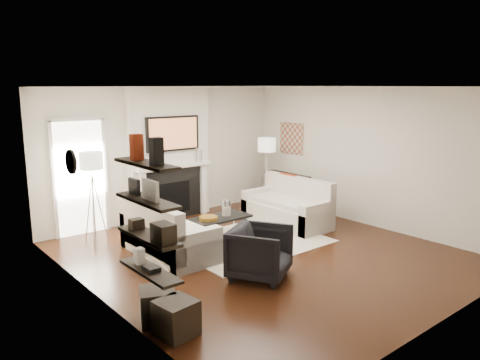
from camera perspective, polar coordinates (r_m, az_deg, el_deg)
room_envelope at (r=7.44m, az=2.95°, el=0.82°), size 6.00×6.00×6.00m
chimney_breast at (r=9.72m, az=-8.61°, el=3.16°), size 1.80×0.25×2.70m
fireplace_surround at (r=9.76m, az=-8.06°, el=-1.75°), size 1.30×0.02×1.04m
firebox at (r=9.77m, az=-8.03°, el=-2.15°), size 0.75×0.02×0.65m
mantel_pilaster_l at (r=9.38m, az=-11.71°, el=-2.21°), size 0.12×0.08×1.10m
mantel_pilaster_r at (r=10.11m, az=-4.50°, el=-1.04°), size 0.12×0.08×1.10m
mantel_shelf at (r=9.60m, az=-8.00°, el=1.69°), size 1.70×0.18×0.07m
tv_body at (r=9.53m, az=-8.18°, el=5.62°), size 1.20×0.06×0.70m
tv_screen at (r=9.51m, az=-8.08°, el=5.61°), size 1.10×0.00×0.62m
candlestick_l_tall at (r=9.31m, az=-10.94°, el=2.45°), size 0.04×0.04×0.30m
candlestick_l_short at (r=9.25m, az=-11.64°, el=2.18°), size 0.04×0.04×0.24m
candlestick_r_tall at (r=9.88m, az=-5.34°, el=3.10°), size 0.04×0.04×0.30m
candlestick_r_short at (r=9.95m, az=-4.72°, el=3.00°), size 0.04×0.04×0.24m
hallway_panel at (r=9.07m, az=-18.95°, el=0.18°), size 0.90×0.02×2.10m
door_trim_l at (r=8.89m, az=-21.78°, el=-0.22°), size 0.06×0.06×2.16m
door_trim_r at (r=9.22m, az=-16.12°, el=0.53°), size 0.06×0.06×2.16m
door_trim_top at (r=8.92m, az=-19.34°, el=6.99°), size 1.02×0.06×0.06m
rug at (r=8.34m, az=0.90°, el=-7.56°), size 2.60×2.00×0.01m
loveseat_left_base at (r=7.78m, az=-8.66°, el=-7.51°), size 0.85×1.80×0.42m
loveseat_left_back at (r=7.53m, az=-10.93°, el=-5.70°), size 0.18×1.80×0.80m
loveseat_left_arm_n at (r=7.10m, az=-5.26°, el=-8.49°), size 0.85×0.18×0.60m
loveseat_left_arm_s at (r=8.43m, az=-11.55°, el=-5.49°), size 0.85×0.18×0.60m
loveseat_left_cushion at (r=7.73m, az=-8.40°, el=-5.61°), size 0.63×1.44×0.10m
pillow_left_orange at (r=7.73m, az=-12.06°, el=-3.73°), size 0.10×0.42×0.42m
pillow_left_charcoal at (r=7.22m, az=-9.83°, el=-4.79°), size 0.10×0.40×0.40m
loveseat_right_base at (r=9.38m, az=5.65°, el=-4.18°), size 0.85×1.80×0.42m
loveseat_right_back at (r=9.53m, az=7.10°, el=-1.99°), size 0.18×1.80×0.80m
loveseat_right_arm_n at (r=8.83m, az=9.41°, el=-4.65°), size 0.85×0.18×0.60m
loveseat_right_arm_s at (r=9.92m, az=2.33°, el=-2.74°), size 0.85×0.18×0.60m
loveseat_right_cushion at (r=9.28m, az=5.46°, el=-2.68°), size 0.63×1.44×0.10m
pillow_right_orange at (r=9.69m, az=5.84°, el=-0.51°), size 0.10×0.42×0.42m
pillow_right_charcoal at (r=9.29m, az=8.48°, el=-1.15°), size 0.10×0.40×0.40m
coffee_table at (r=8.39m, az=-2.49°, el=-4.64°), size 1.10×0.55×0.04m
coffee_leg_nw at (r=8.00m, az=-4.39°, el=-7.03°), size 0.02×0.02×0.38m
coffee_leg_ne at (r=8.59m, az=1.09°, el=-5.71°), size 0.02×0.02×0.38m
coffee_leg_sw at (r=8.35m, az=-6.15°, el=-6.28°), size 0.02×0.02×0.38m
coffee_leg_se at (r=8.91m, az=-0.77°, el=-5.08°), size 0.02×0.02×0.38m
hurricane_glass at (r=8.44m, az=-1.68°, el=-3.42°), size 0.16×0.16×0.28m
hurricane_candle at (r=8.45m, az=-1.68°, el=-3.84°), size 0.11×0.11×0.17m
copper_bowl at (r=8.24m, az=-3.88°, el=-4.63°), size 0.33×0.33×0.05m
armchair at (r=6.76m, az=2.46°, el=-8.52°), size 1.06×1.05×0.82m
lamp_left_post at (r=8.63m, az=-17.38°, el=-3.32°), size 0.02×0.02×1.20m
lamp_left_shade at (r=8.47m, az=-17.71°, el=2.26°), size 0.40×0.40×0.30m
lamp_left_leg_a at (r=8.67m, az=-16.70°, el=-3.21°), size 0.25×0.02×1.23m
lamp_left_leg_b at (r=8.70m, az=-17.95°, el=-3.24°), size 0.14×0.22×1.23m
lamp_left_leg_c at (r=8.53m, az=-17.47°, el=-3.50°), size 0.14×0.22×1.23m
lamp_right_post at (r=10.49m, az=3.24°, el=-0.30°), size 0.02×0.02×1.20m
lamp_right_shade at (r=10.35m, az=3.29°, el=4.32°), size 0.40×0.40×0.30m
lamp_right_leg_a at (r=10.56m, az=3.68°, el=-0.22°), size 0.25×0.02×1.23m
lamp_right_leg_b at (r=10.52m, az=2.67°, el=-0.26°), size 0.14×0.22×1.23m
lamp_right_leg_c at (r=10.38m, az=3.38°, el=-0.42°), size 0.14×0.22×1.23m
console_top at (r=10.74m, az=5.68°, el=0.65°), size 0.35×1.20×0.04m
console_leg_n at (r=10.45m, az=7.79°, el=-1.80°), size 0.30×0.04×0.71m
console_leg_s at (r=11.20m, az=3.65°, el=-0.84°), size 0.30×0.04×0.71m
wall_art at (r=10.75m, az=6.30°, el=5.06°), size 0.03×0.70×0.70m
shelf_bottom at (r=5.35m, az=-10.91°, el=-10.84°), size 0.25×1.00×0.03m
shelf_lower at (r=5.21m, az=-11.07°, el=-6.76°), size 0.25×1.00×0.04m
shelf_upper at (r=5.10m, az=-11.24°, el=-2.49°), size 0.25×1.00×0.04m
shelf_top at (r=5.03m, az=-11.42°, el=1.95°), size 0.25×1.00×0.04m
decor_magfile_a at (r=4.80m, az=-10.16°, el=3.47°), size 0.12×0.10×0.28m
decor_magfile_b at (r=5.17m, az=-12.49°, el=3.93°), size 0.12×0.10×0.28m
decor_frame_a at (r=5.01m, az=-10.87°, el=-1.23°), size 0.04×0.30×0.22m
decor_frame_b at (r=5.33m, az=-12.76°, el=-0.79°), size 0.04×0.22×0.18m
decor_wine_rack at (r=4.91m, az=-9.33°, el=-6.38°), size 0.18×0.25×0.20m
decor_box_small at (r=5.42m, az=-12.51°, el=-5.26°), size 0.15×0.12×0.12m
decor_books at (r=5.31m, az=-10.76°, el=-10.52°), size 0.14×0.20×0.05m
decor_box_tall at (r=5.51m, az=-12.18°, el=-9.03°), size 0.10×0.10×0.18m
clock_rim at (r=6.73m, az=-19.91°, el=2.09°), size 0.04×0.34×0.34m
clock_face at (r=6.74m, az=-19.71°, el=2.11°), size 0.01×0.29×0.29m
ottoman_near at (r=5.72m, az=-10.00°, el=-14.78°), size 0.53×0.53×0.40m
ottoman_far at (r=5.41m, az=-7.80°, el=-16.31°), size 0.45×0.45×0.40m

